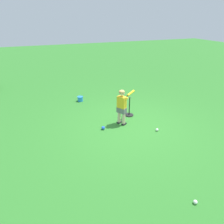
% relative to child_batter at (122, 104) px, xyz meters
% --- Properties ---
extents(ground_plane, '(40.00, 40.00, 0.00)m').
position_rel_child_batter_xyz_m(ground_plane, '(-0.27, -0.23, -0.65)').
color(ground_plane, '#2D7528').
extents(child_batter, '(0.52, 0.71, 1.08)m').
position_rel_child_batter_xyz_m(child_batter, '(0.00, 0.00, 0.00)').
color(child_batter, '#232328').
rests_on(child_batter, ground).
extents(play_ball_far_left, '(0.07, 0.07, 0.07)m').
position_rel_child_batter_xyz_m(play_ball_far_left, '(-3.14, 0.01, -0.61)').
color(play_ball_far_left, white).
rests_on(play_ball_far_left, ground).
extents(play_ball_behind_batter, '(0.08, 0.08, 0.08)m').
position_rel_child_batter_xyz_m(play_ball_behind_batter, '(-0.77, -0.74, -0.61)').
color(play_ball_behind_batter, white).
rests_on(play_ball_behind_batter, ground).
extents(play_ball_near_batter, '(0.10, 0.10, 0.10)m').
position_rel_child_batter_xyz_m(play_ball_near_batter, '(-0.13, 0.64, -0.60)').
color(play_ball_near_batter, blue).
rests_on(play_ball_near_batter, ground).
extents(batting_tee, '(0.28, 0.28, 0.62)m').
position_rel_child_batter_xyz_m(batting_tee, '(0.43, -0.45, -0.55)').
color(batting_tee, black).
rests_on(batting_tee, ground).
extents(toy_bucket, '(0.22, 0.22, 0.19)m').
position_rel_child_batter_xyz_m(toy_bucket, '(2.23, 0.74, -0.55)').
color(toy_bucket, '#2884DB').
rests_on(toy_bucket, ground).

